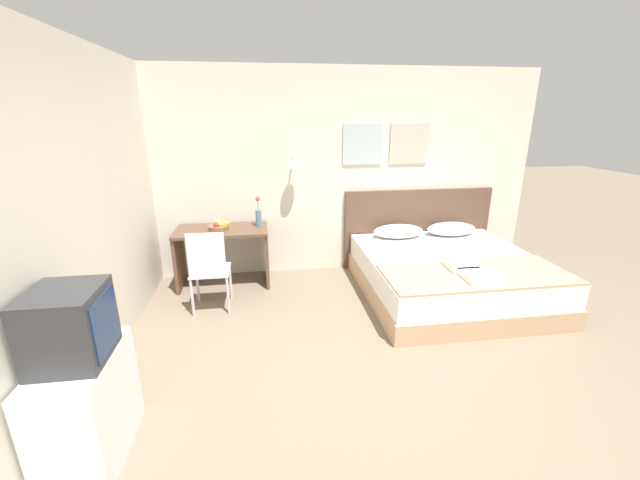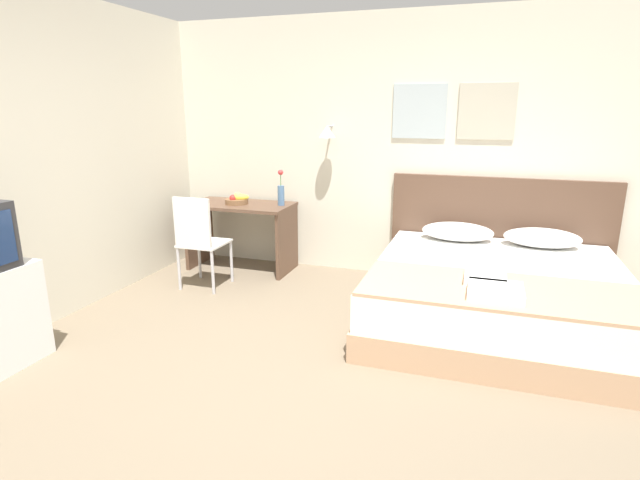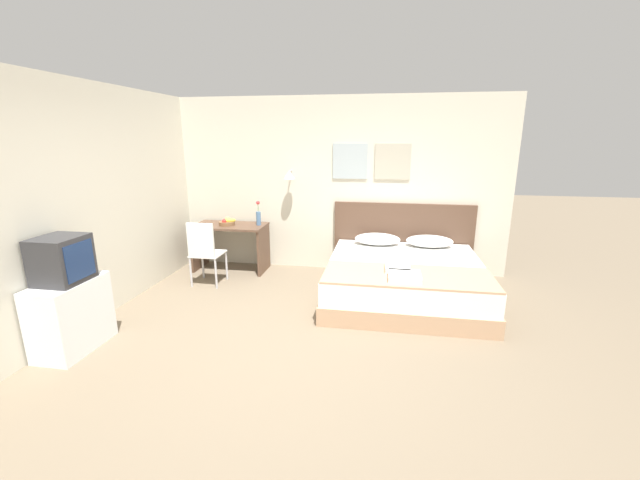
{
  "view_description": "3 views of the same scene",
  "coord_description": "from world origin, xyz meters",
  "px_view_note": "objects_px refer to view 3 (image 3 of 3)",
  "views": [
    {
      "loc": [
        -0.95,
        -2.39,
        2.1
      ],
      "look_at": [
        -0.34,
        1.74,
        0.73
      ],
      "focal_mm": 22.0,
      "sensor_mm": 36.0,
      "label": 1
    },
    {
      "loc": [
        1.01,
        -2.42,
        1.74
      ],
      "look_at": [
        -0.24,
        1.34,
        0.68
      ],
      "focal_mm": 28.0,
      "sensor_mm": 36.0,
      "label": 2
    },
    {
      "loc": [
        0.89,
        -3.28,
        2.04
      ],
      "look_at": [
        0.14,
        1.2,
        0.85
      ],
      "focal_mm": 22.0,
      "sensor_mm": 36.0,
      "label": 3
    }
  ],
  "objects_px": {
    "folded_towel_near_foot": "(398,268)",
    "desk": "(230,239)",
    "bed": "(404,280)",
    "fruit_bowl": "(227,222)",
    "throw_blanket": "(407,276)",
    "television": "(62,260)",
    "pillow_left": "(377,239)",
    "folded_towel_mid_bed": "(405,276)",
    "desk_chair": "(204,249)",
    "tv_stand": "(71,316)",
    "headboard": "(402,239)",
    "flower_vase": "(258,216)",
    "pillow_right": "(429,241)"
  },
  "relations": [
    {
      "from": "folded_towel_near_foot",
      "to": "tv_stand",
      "type": "distance_m",
      "value": 3.47
    },
    {
      "from": "bed",
      "to": "fruit_bowl",
      "type": "relative_size",
      "value": 7.36
    },
    {
      "from": "tv_stand",
      "to": "television",
      "type": "bearing_deg",
      "value": -0.0
    },
    {
      "from": "bed",
      "to": "desk",
      "type": "distance_m",
      "value": 2.77
    },
    {
      "from": "tv_stand",
      "to": "flower_vase",
      "type": "bearing_deg",
      "value": 67.73
    },
    {
      "from": "desk_chair",
      "to": "television",
      "type": "bearing_deg",
      "value": -106.03
    },
    {
      "from": "folded_towel_mid_bed",
      "to": "desk",
      "type": "relative_size",
      "value": 0.32
    },
    {
      "from": "desk",
      "to": "fruit_bowl",
      "type": "height_order",
      "value": "fruit_bowl"
    },
    {
      "from": "folded_towel_near_foot",
      "to": "fruit_bowl",
      "type": "relative_size",
      "value": 1.12
    },
    {
      "from": "bed",
      "to": "folded_towel_near_foot",
      "type": "bearing_deg",
      "value": -103.56
    },
    {
      "from": "bed",
      "to": "desk",
      "type": "xyz_separation_m",
      "value": [
        -2.66,
        0.72,
        0.26
      ]
    },
    {
      "from": "pillow_left",
      "to": "folded_towel_near_foot",
      "type": "distance_m",
      "value": 1.23
    },
    {
      "from": "flower_vase",
      "to": "tv_stand",
      "type": "height_order",
      "value": "flower_vase"
    },
    {
      "from": "bed",
      "to": "throw_blanket",
      "type": "height_order",
      "value": "throw_blanket"
    },
    {
      "from": "folded_towel_mid_bed",
      "to": "desk",
      "type": "height_order",
      "value": "desk"
    },
    {
      "from": "desk_chair",
      "to": "tv_stand",
      "type": "relative_size",
      "value": 1.31
    },
    {
      "from": "folded_towel_near_foot",
      "to": "desk",
      "type": "height_order",
      "value": "desk"
    },
    {
      "from": "pillow_left",
      "to": "fruit_bowl",
      "type": "distance_m",
      "value": 2.32
    },
    {
      "from": "throw_blanket",
      "to": "folded_towel_mid_bed",
      "type": "relative_size",
      "value": 5.4
    },
    {
      "from": "throw_blanket",
      "to": "fruit_bowl",
      "type": "height_order",
      "value": "fruit_bowl"
    },
    {
      "from": "folded_towel_near_foot",
      "to": "flower_vase",
      "type": "relative_size",
      "value": 0.81
    },
    {
      "from": "folded_towel_near_foot",
      "to": "tv_stand",
      "type": "height_order",
      "value": "tv_stand"
    },
    {
      "from": "television",
      "to": "headboard",
      "type": "bearing_deg",
      "value": 41.32
    },
    {
      "from": "desk",
      "to": "flower_vase",
      "type": "relative_size",
      "value": 2.95
    },
    {
      "from": "headboard",
      "to": "folded_towel_mid_bed",
      "type": "xyz_separation_m",
      "value": [
        -0.04,
        -1.75,
        0.01
      ]
    },
    {
      "from": "throw_blanket",
      "to": "desk_chair",
      "type": "bearing_deg",
      "value": 168.33
    },
    {
      "from": "pillow_right",
      "to": "pillow_left",
      "type": "bearing_deg",
      "value": 180.0
    },
    {
      "from": "fruit_bowl",
      "to": "pillow_left",
      "type": "bearing_deg",
      "value": 1.83
    },
    {
      "from": "headboard",
      "to": "pillow_left",
      "type": "relative_size",
      "value": 3.13
    },
    {
      "from": "pillow_left",
      "to": "tv_stand",
      "type": "bearing_deg",
      "value": -137.98
    },
    {
      "from": "pillow_right",
      "to": "folded_towel_mid_bed",
      "type": "height_order",
      "value": "pillow_right"
    },
    {
      "from": "television",
      "to": "folded_towel_mid_bed",
      "type": "bearing_deg",
      "value": 19.26
    },
    {
      "from": "folded_towel_mid_bed",
      "to": "pillow_left",
      "type": "bearing_deg",
      "value": 102.78
    },
    {
      "from": "headboard",
      "to": "desk",
      "type": "height_order",
      "value": "headboard"
    },
    {
      "from": "pillow_right",
      "to": "fruit_bowl",
      "type": "relative_size",
      "value": 2.47
    },
    {
      "from": "headboard",
      "to": "fruit_bowl",
      "type": "relative_size",
      "value": 7.72
    },
    {
      "from": "folded_towel_near_foot",
      "to": "flower_vase",
      "type": "distance_m",
      "value": 2.44
    },
    {
      "from": "bed",
      "to": "headboard",
      "type": "relative_size",
      "value": 0.95
    },
    {
      "from": "throw_blanket",
      "to": "television",
      "type": "distance_m",
      "value": 3.53
    },
    {
      "from": "desk",
      "to": "headboard",
      "type": "bearing_deg",
      "value": 6.58
    },
    {
      "from": "headboard",
      "to": "pillow_right",
      "type": "relative_size",
      "value": 3.13
    },
    {
      "from": "throw_blanket",
      "to": "fruit_bowl",
      "type": "distance_m",
      "value": 2.98
    },
    {
      "from": "headboard",
      "to": "throw_blanket",
      "type": "bearing_deg",
      "value": -90.0
    },
    {
      "from": "throw_blanket",
      "to": "tv_stand",
      "type": "relative_size",
      "value": 2.7
    },
    {
      "from": "throw_blanket",
      "to": "folded_towel_mid_bed",
      "type": "bearing_deg",
      "value": -105.29
    },
    {
      "from": "desk_chair",
      "to": "tv_stand",
      "type": "xyz_separation_m",
      "value": [
        -0.53,
        -1.84,
        -0.18
      ]
    },
    {
      "from": "pillow_left",
      "to": "throw_blanket",
      "type": "height_order",
      "value": "pillow_left"
    },
    {
      "from": "folded_towel_near_foot",
      "to": "pillow_right",
      "type": "bearing_deg",
      "value": 68.24
    },
    {
      "from": "tv_stand",
      "to": "pillow_right",
      "type": "bearing_deg",
      "value": 35.6
    },
    {
      "from": "pillow_left",
      "to": "folded_towel_near_foot",
      "type": "relative_size",
      "value": 2.2
    }
  ]
}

